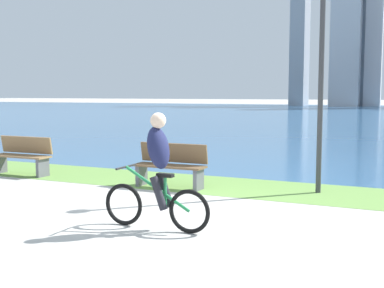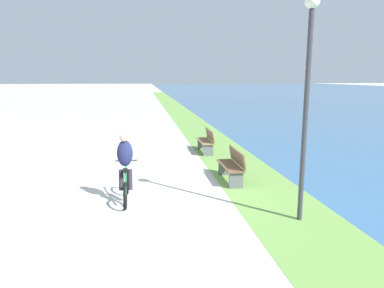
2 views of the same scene
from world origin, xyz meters
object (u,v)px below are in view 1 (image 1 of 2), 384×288
lamppost_tall (322,45)px  bench_far_along_path (23,156)px  cyclist_lead (158,171)px  bench_near_path (171,166)px

lamppost_tall → bench_far_along_path: bearing=-174.0°
cyclist_lead → bench_near_path: (-1.25, 2.87, -0.38)m
cyclist_lead → bench_far_along_path: cyclist_lead is taller
bench_near_path → bench_far_along_path: bearing=-179.7°
bench_near_path → lamppost_tall: (2.85, 0.70, 2.38)m
bench_far_along_path → lamppost_tall: size_ratio=0.34×
cyclist_lead → bench_far_along_path: bearing=151.1°
cyclist_lead → lamppost_tall: 4.39m
bench_near_path → cyclist_lead: bearing=-66.5°
bench_far_along_path → cyclist_lead: bearing=-28.9°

